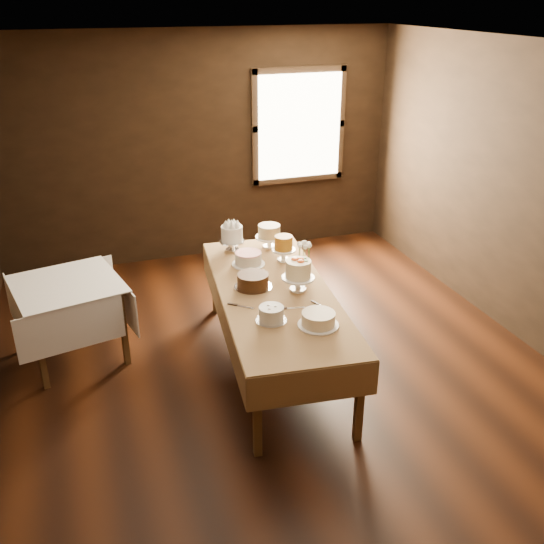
% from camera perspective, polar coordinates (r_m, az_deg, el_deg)
% --- Properties ---
extents(floor, '(5.00, 6.00, 0.01)m').
position_cam_1_polar(floor, '(5.56, 0.67, -9.75)').
color(floor, black).
rests_on(floor, ground).
extents(ceiling, '(5.00, 6.00, 0.01)m').
position_cam_1_polar(ceiling, '(4.59, 0.86, 20.38)').
color(ceiling, beige).
rests_on(ceiling, wall_back).
extents(wall_back, '(5.00, 0.02, 2.80)m').
position_cam_1_polar(wall_back, '(7.67, -6.87, 11.45)').
color(wall_back, black).
rests_on(wall_back, ground).
extents(wall_front, '(5.00, 0.02, 2.80)m').
position_cam_1_polar(wall_front, '(2.68, 23.97, -18.90)').
color(wall_front, black).
rests_on(wall_front, ground).
extents(wall_right, '(0.02, 6.00, 2.80)m').
position_cam_1_polar(wall_right, '(6.16, 23.40, 6.21)').
color(wall_right, black).
rests_on(wall_right, ground).
extents(window, '(1.10, 0.05, 1.30)m').
position_cam_1_polar(window, '(7.94, 2.60, 13.53)').
color(window, '#FFEABF').
rests_on(window, wall_back).
extents(display_table, '(1.22, 2.57, 0.77)m').
position_cam_1_polar(display_table, '(5.35, 0.26, -2.34)').
color(display_table, '#493117').
rests_on(display_table, ground).
extents(side_table, '(1.09, 1.09, 0.77)m').
position_cam_1_polar(side_table, '(5.80, -18.69, -1.82)').
color(side_table, '#493117').
rests_on(side_table, ground).
extents(cake_meringue, '(0.26, 0.26, 0.27)m').
position_cam_1_polar(cake_meringue, '(6.13, -3.79, 3.10)').
color(cake_meringue, silver).
rests_on(cake_meringue, display_table).
extents(cake_speckled, '(0.31, 0.31, 0.25)m').
position_cam_1_polar(cake_speckled, '(6.21, -0.27, 3.31)').
color(cake_speckled, white).
rests_on(cake_speckled, display_table).
extents(cake_lattice, '(0.36, 0.36, 0.12)m').
position_cam_1_polar(cake_lattice, '(5.82, -2.24, 1.20)').
color(cake_lattice, white).
rests_on(cake_lattice, display_table).
extents(cake_caramel, '(0.23, 0.23, 0.27)m').
position_cam_1_polar(cake_caramel, '(5.88, 1.09, 2.11)').
color(cake_caramel, white).
rests_on(cake_caramel, display_table).
extents(cake_chocolate, '(0.34, 0.34, 0.13)m').
position_cam_1_polar(cake_chocolate, '(5.36, -1.81, -0.88)').
color(cake_chocolate, silver).
rests_on(cake_chocolate, display_table).
extents(cake_flowers, '(0.30, 0.30, 0.29)m').
position_cam_1_polar(cake_flowers, '(5.30, 2.47, -0.46)').
color(cake_flowers, white).
rests_on(cake_flowers, display_table).
extents(cake_swirl, '(0.27, 0.27, 0.13)m').
position_cam_1_polar(cake_swirl, '(4.82, -0.07, -4.04)').
color(cake_swirl, silver).
rests_on(cake_swirl, display_table).
extents(cake_cream, '(0.38, 0.38, 0.11)m').
position_cam_1_polar(cake_cream, '(4.78, 4.39, -4.49)').
color(cake_cream, white).
rests_on(cake_cream, display_table).
extents(cake_server_a, '(0.24, 0.07, 0.01)m').
position_cam_1_polar(cake_server_a, '(5.05, 2.26, -3.39)').
color(cake_server_a, silver).
rests_on(cake_server_a, display_table).
extents(cake_server_b, '(0.11, 0.23, 0.01)m').
position_cam_1_polar(cake_server_b, '(5.06, 4.99, -3.41)').
color(cake_server_b, silver).
rests_on(cake_server_b, display_table).
extents(cake_server_c, '(0.04, 0.24, 0.01)m').
position_cam_1_polar(cake_server_c, '(5.61, -1.11, -0.31)').
color(cake_server_c, silver).
rests_on(cake_server_c, display_table).
extents(cake_server_d, '(0.18, 0.19, 0.01)m').
position_cam_1_polar(cake_server_d, '(5.65, 2.16, -0.17)').
color(cake_server_d, silver).
rests_on(cake_server_d, display_table).
extents(cake_server_e, '(0.20, 0.17, 0.01)m').
position_cam_1_polar(cake_server_e, '(5.06, -2.47, -3.31)').
color(cake_server_e, silver).
rests_on(cake_server_e, display_table).
extents(flower_vase, '(0.16, 0.16, 0.12)m').
position_cam_1_polar(flower_vase, '(5.61, 3.01, 0.27)').
color(flower_vase, '#2D2823').
rests_on(flower_vase, display_table).
extents(flower_bouquet, '(0.14, 0.14, 0.20)m').
position_cam_1_polar(flower_bouquet, '(5.53, 3.05, 1.98)').
color(flower_bouquet, white).
rests_on(flower_bouquet, flower_vase).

